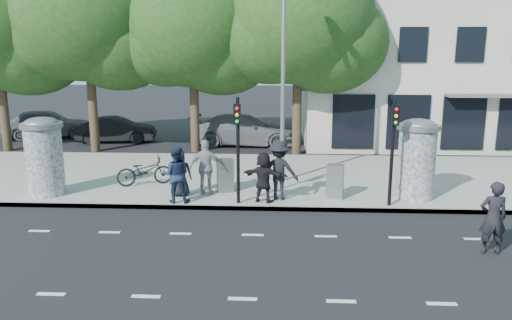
# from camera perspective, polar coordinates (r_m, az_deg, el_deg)

# --- Properties ---
(ground) EXTENTS (120.00, 120.00, 0.00)m
(ground) POSITION_cam_1_polar(r_m,az_deg,el_deg) (12.55, -0.76, -10.87)
(ground) COLOR black
(ground) RESTS_ON ground
(sidewalk) EXTENTS (40.00, 8.00, 0.15)m
(sidewalk) POSITION_cam_1_polar(r_m,az_deg,el_deg) (19.63, 0.63, -1.96)
(sidewalk) COLOR gray
(sidewalk) RESTS_ON ground
(curb) EXTENTS (40.00, 0.10, 0.16)m
(curb) POSITION_cam_1_polar(r_m,az_deg,el_deg) (15.84, 0.06, -5.53)
(curb) COLOR slate
(curb) RESTS_ON ground
(lane_dash_near) EXTENTS (32.00, 0.12, 0.01)m
(lane_dash_near) POSITION_cam_1_polar(r_m,az_deg,el_deg) (10.57, -1.54, -15.59)
(lane_dash_near) COLOR silver
(lane_dash_near) RESTS_ON ground
(lane_dash_far) EXTENTS (32.00, 0.12, 0.01)m
(lane_dash_far) POSITION_cam_1_polar(r_m,az_deg,el_deg) (13.84, -0.38, -8.56)
(lane_dash_far) COLOR silver
(lane_dash_far) RESTS_ON ground
(ad_column_left) EXTENTS (1.36, 1.36, 2.65)m
(ad_column_left) POSITION_cam_1_polar(r_m,az_deg,el_deg) (18.19, -23.07, 0.59)
(ad_column_left) COLOR beige
(ad_column_left) RESTS_ON sidewalk
(ad_column_right) EXTENTS (1.36, 1.36, 2.65)m
(ad_column_right) POSITION_cam_1_polar(r_m,az_deg,el_deg) (17.15, 17.90, 0.31)
(ad_column_right) COLOR beige
(ad_column_right) RESTS_ON sidewalk
(traffic_pole_near) EXTENTS (0.22, 0.31, 3.40)m
(traffic_pole_near) POSITION_cam_1_polar(r_m,az_deg,el_deg) (15.59, -2.10, 2.34)
(traffic_pole_near) COLOR black
(traffic_pole_near) RESTS_ON sidewalk
(traffic_pole_far) EXTENTS (0.22, 0.31, 3.40)m
(traffic_pole_far) POSITION_cam_1_polar(r_m,az_deg,el_deg) (15.91, 15.40, 2.11)
(traffic_pole_far) COLOR black
(traffic_pole_far) RESTS_ON sidewalk
(street_lamp) EXTENTS (0.25, 0.93, 8.00)m
(street_lamp) POSITION_cam_1_polar(r_m,az_deg,el_deg) (18.13, 3.14, 11.90)
(street_lamp) COLOR slate
(street_lamp) RESTS_ON sidewalk
(tree_mid_left) EXTENTS (7.20, 7.20, 9.57)m
(tree_mid_left) POSITION_cam_1_polar(r_m,az_deg,el_deg) (25.76, -18.83, 15.25)
(tree_mid_left) COLOR #38281C
(tree_mid_left) RESTS_ON ground
(tree_near_left) EXTENTS (6.80, 6.80, 8.97)m
(tree_near_left) POSITION_cam_1_polar(r_m,az_deg,el_deg) (24.59, -7.29, 14.94)
(tree_near_left) COLOR #38281C
(tree_near_left) RESTS_ON ground
(tree_center) EXTENTS (7.00, 7.00, 9.30)m
(tree_center) POSITION_cam_1_polar(r_m,az_deg,el_deg) (23.84, 4.89, 15.67)
(tree_center) COLOR #38281C
(tree_center) RESTS_ON ground
(building) EXTENTS (20.30, 15.85, 12.00)m
(building) POSITION_cam_1_polar(r_m,az_deg,el_deg) (33.45, 23.21, 13.27)
(building) COLOR beige
(building) RESTS_ON ground
(ped_a) EXTENTS (0.87, 0.68, 1.58)m
(ped_a) POSITION_cam_1_polar(r_m,az_deg,el_deg) (16.89, -8.65, -1.48)
(ped_a) COLOR black
(ped_a) RESTS_ON sidewalk
(ped_c) EXTENTS (0.90, 0.71, 1.82)m
(ped_c) POSITION_cam_1_polar(r_m,az_deg,el_deg) (16.19, -9.13, -1.66)
(ped_c) COLOR #19263F
(ped_c) RESTS_ON sidewalk
(ped_d) EXTENTS (1.35, 0.91, 1.94)m
(ped_d) POSITION_cam_1_polar(r_m,az_deg,el_deg) (16.29, 2.67, -1.20)
(ped_d) COLOR black
(ped_d) RESTS_ON sidewalk
(ped_e) EXTENTS (1.11, 0.64, 1.89)m
(ped_e) POSITION_cam_1_polar(r_m,az_deg,el_deg) (16.90, -5.72, -0.85)
(ped_e) COLOR #99989B
(ped_e) RESTS_ON sidewalk
(ped_f) EXTENTS (1.62, 1.01, 1.64)m
(ped_f) POSITION_cam_1_polar(r_m,az_deg,el_deg) (16.03, 0.89, -1.98)
(ped_f) COLOR black
(ped_f) RESTS_ON sidewalk
(man_road) EXTENTS (0.68, 0.45, 1.85)m
(man_road) POSITION_cam_1_polar(r_m,az_deg,el_deg) (13.69, 25.47, -5.98)
(man_road) COLOR black
(man_road) RESTS_ON ground
(bicycle) EXTENTS (1.38, 2.11, 1.05)m
(bicycle) POSITION_cam_1_polar(r_m,az_deg,el_deg) (18.53, -12.61, -1.23)
(bicycle) COLOR black
(bicycle) RESTS_ON sidewalk
(cabinet_left) EXTENTS (0.64, 0.54, 1.15)m
(cabinet_left) POSITION_cam_1_polar(r_m,az_deg,el_deg) (17.28, -3.53, -1.77)
(cabinet_left) COLOR slate
(cabinet_left) RESTS_ON sidewalk
(cabinet_right) EXTENTS (0.61, 0.50, 1.13)m
(cabinet_right) POSITION_cam_1_polar(r_m,az_deg,el_deg) (16.70, 9.02, -2.44)
(cabinet_right) COLOR slate
(cabinet_right) RESTS_ON sidewalk
(car_left) EXTENTS (3.54, 5.27, 1.67)m
(car_left) POSITION_cam_1_polar(r_m,az_deg,el_deg) (31.12, -22.79, 3.88)
(car_left) COLOR slate
(car_left) RESTS_ON ground
(car_mid) EXTENTS (1.97, 4.35, 1.38)m
(car_mid) POSITION_cam_1_polar(r_m,az_deg,el_deg) (28.39, -15.68, 3.36)
(car_mid) COLOR black
(car_mid) RESTS_ON ground
(car_right) EXTENTS (2.27, 5.59, 1.62)m
(car_right) POSITION_cam_1_polar(r_m,az_deg,el_deg) (26.50, -1.38, 3.46)
(car_right) COLOR slate
(car_right) RESTS_ON ground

